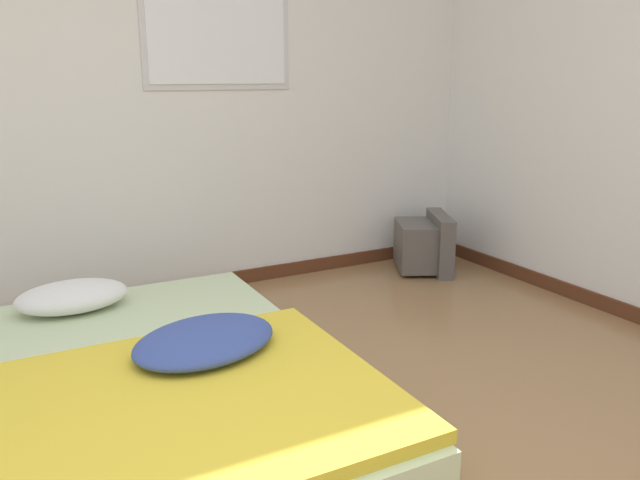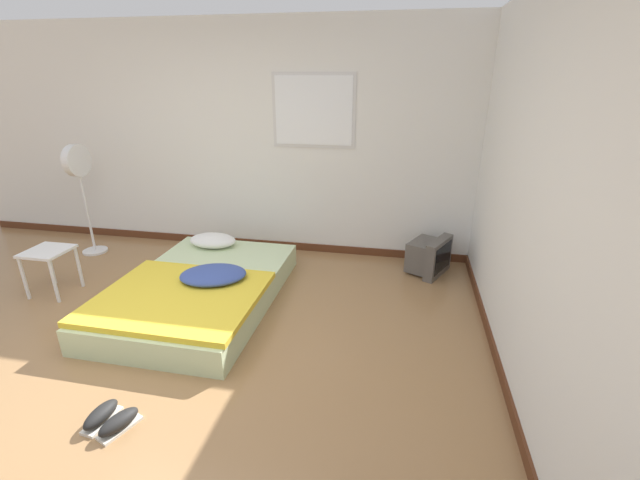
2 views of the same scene
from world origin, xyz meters
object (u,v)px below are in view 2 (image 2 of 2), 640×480
standing_fan (80,176)px  mattress_bed (200,289)px  crt_tv (429,256)px  side_stool (49,258)px  sneaker_pair (110,419)px

standing_fan → mattress_bed: bearing=-26.2°
crt_tv → mattress_bed: bearing=-152.9°
side_stool → crt_tv: bearing=18.1°
mattress_bed → side_stool: 1.52m
crt_tv → sneaker_pair: 3.30m
mattress_bed → side_stool: (-1.50, -0.09, 0.22)m
mattress_bed → crt_tv: bearing=27.1°
side_stool → sneaker_pair: bearing=-41.4°
sneaker_pair → standing_fan: standing_fan is taller
sneaker_pair → mattress_bed: bearing=95.0°
mattress_bed → crt_tv: crt_tv is taller
crt_tv → side_stool: side_stool is taller
sneaker_pair → standing_fan: bearing=128.8°
mattress_bed → crt_tv: (2.13, 1.09, 0.05)m
crt_tv → side_stool: bearing=-161.9°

